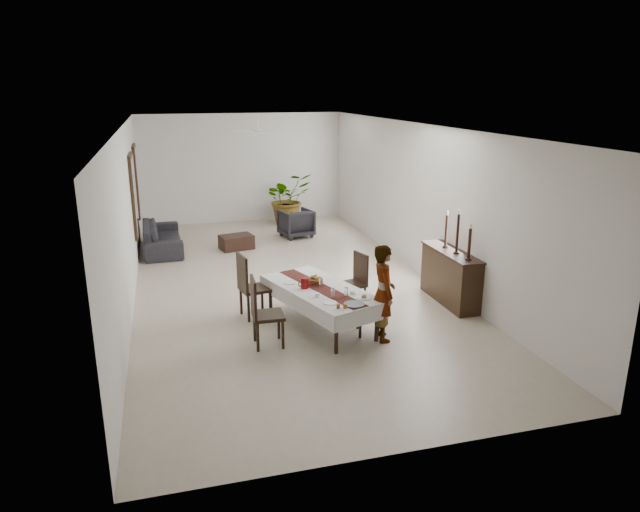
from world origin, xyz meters
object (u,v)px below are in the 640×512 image
Objects in this scene: dining_table_top at (320,290)px; woman at (383,293)px; sideboard_body at (450,277)px; sofa at (162,237)px; red_pitcher at (305,283)px.

woman is at bearing -62.16° from dining_table_top.
sofa is (-5.21, 5.16, -0.15)m from sideboard_body.
sideboard_body is (2.92, 0.38, -0.29)m from red_pitcher.
woman reaches higher than dining_table_top.
dining_table_top is 0.29m from red_pitcher.
red_pitcher is at bearing -158.95° from sofa.
sideboard_body is at bearing -9.17° from dining_table_top.
sideboard_body reaches higher than dining_table_top.
sideboard_body is 7.33m from sofa.
sofa is (-2.29, 5.54, -0.44)m from red_pitcher.
dining_table_top is 1.34× the size of sideboard_body.
red_pitcher is 1.37m from woman.
woman reaches higher than red_pitcher.
dining_table_top is 6.15m from sofa.
sideboard_body is at bearing -51.55° from woman.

